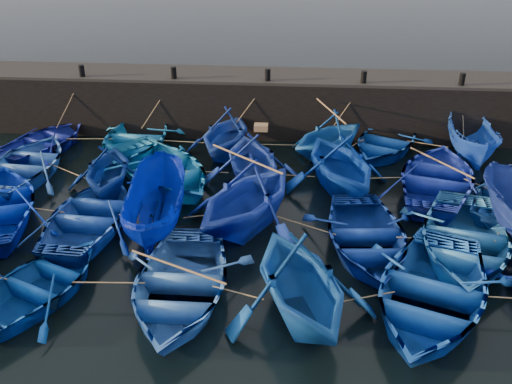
{
  "coord_description": "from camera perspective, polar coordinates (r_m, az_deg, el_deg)",
  "views": [
    {
      "loc": [
        1.3,
        -13.77,
        9.81
      ],
      "look_at": [
        0.0,
        3.2,
        0.7
      ],
      "focal_mm": 40.0,
      "sensor_mm": 36.0,
      "label": 1
    }
  ],
  "objects": [
    {
      "name": "boat_11",
      "position": [
        21.59,
        17.79,
        1.39
      ],
      "size": [
        5.29,
        6.37,
        1.14
      ],
      "primitive_type": "imported",
      "rotation": [
        0.0,
        0.0,
        2.86
      ],
      "color": "#162997",
      "rests_on": "ground"
    },
    {
      "name": "wooden_crate",
      "position": [
        20.14,
        0.51,
        6.49
      ],
      "size": [
        0.48,
        0.36,
        0.22
      ],
      "primitive_type": "cube",
      "color": "brown",
      "rests_on": "boat_9"
    },
    {
      "name": "bollard_1",
      "position": [
        24.95,
        -8.24,
        11.73
      ],
      "size": [
        0.24,
        0.24,
        0.5
      ],
      "primitive_type": "cylinder",
      "color": "black",
      "rests_on": "quay_top"
    },
    {
      "name": "boat_18",
      "position": [
        18.08,
        20.11,
        -4.48
      ],
      "size": [
        5.1,
        6.3,
        1.15
      ],
      "primitive_type": "imported",
      "rotation": [
        0.0,
        0.0,
        -0.22
      ],
      "color": "#2266B5",
      "rests_on": "ground"
    },
    {
      "name": "boat_2",
      "position": [
        23.27,
        -3.07,
        5.95
      ],
      "size": [
        4.09,
        4.5,
        2.05
      ],
      "primitive_type": "imported",
      "rotation": [
        0.0,
        0.0,
        -0.21
      ],
      "color": "navy",
      "rests_on": "ground"
    },
    {
      "name": "boat_10",
      "position": [
        20.55,
        8.48,
        3.04
      ],
      "size": [
        5.27,
        5.63,
        2.38
      ],
      "primitive_type": "imported",
      "rotation": [
        0.0,
        0.0,
        3.51
      ],
      "color": "#073393",
      "rests_on": "ground"
    },
    {
      "name": "boat_7",
      "position": [
        20.98,
        -14.57,
        2.29
      ],
      "size": [
        3.7,
        4.12,
        1.94
      ],
      "primitive_type": "imported",
      "rotation": [
        0.0,
        0.0,
        3.29
      ],
      "color": "navy",
      "rests_on": "ground"
    },
    {
      "name": "boat_0",
      "position": [
        25.54,
        -20.25,
        4.86
      ],
      "size": [
        4.6,
        5.24,
        0.9
      ],
      "primitive_type": "imported",
      "rotation": [
        0.0,
        0.0,
        2.73
      ],
      "color": "navy",
      "rests_on": "ground"
    },
    {
      "name": "bollard_2",
      "position": [
        24.41,
        1.17,
        11.64
      ],
      "size": [
        0.24,
        0.24,
        0.5
      ],
      "primitive_type": "cylinder",
      "color": "black",
      "rests_on": "quay_top"
    },
    {
      "name": "boat_6",
      "position": [
        23.4,
        -21.93,
        2.65
      ],
      "size": [
        3.97,
        5.32,
        1.06
      ],
      "primitive_type": "imported",
      "rotation": [
        0.0,
        0.0,
        3.08
      ],
      "color": "blue",
      "rests_on": "ground"
    },
    {
      "name": "boat_8",
      "position": [
        21.43,
        -9.43,
        2.3
      ],
      "size": [
        6.87,
        7.05,
        1.19
      ],
      "primitive_type": "imported",
      "rotation": [
        0.0,
        0.0,
        0.71
      ],
      "color": "blue",
      "rests_on": "ground"
    },
    {
      "name": "boat_9",
      "position": [
        20.65,
        -0.34,
        3.31
      ],
      "size": [
        4.59,
        5.04,
        2.26
      ],
      "primitive_type": "imported",
      "rotation": [
        0.0,
        0.0,
        3.37
      ],
      "color": "navy",
      "rests_on": "ground"
    },
    {
      "name": "quay_wall",
      "position": [
        25.77,
        1.26,
        8.75
      ],
      "size": [
        26.0,
        2.5,
        2.5
      ],
      "primitive_type": "cube",
      "color": "black",
      "rests_on": "ground"
    },
    {
      "name": "boat_23",
      "position": [
        14.35,
        4.42,
        -8.81
      ],
      "size": [
        5.28,
        5.64,
        2.4
      ],
      "primitive_type": "imported",
      "rotation": [
        0.0,
        0.0,
        0.36
      ],
      "color": "#114D99",
      "rests_on": "ground"
    },
    {
      "name": "boat_1",
      "position": [
        24.35,
        -12.1,
        5.18
      ],
      "size": [
        3.96,
        5.44,
        1.11
      ],
      "primitive_type": "imported",
      "rotation": [
        0.0,
        0.0,
        -0.03
      ],
      "color": "#196EB8",
      "rests_on": "ground"
    },
    {
      "name": "bollard_4",
      "position": [
        25.28,
        19.92,
        10.57
      ],
      "size": [
        0.24,
        0.24,
        0.5
      ],
      "primitive_type": "cylinder",
      "color": "black",
      "rests_on": "quay_top"
    },
    {
      "name": "bollard_3",
      "position": [
        24.52,
        10.73,
        11.24
      ],
      "size": [
        0.24,
        0.24,
        0.5
      ],
      "primitive_type": "cylinder",
      "color": "black",
      "rests_on": "quay_top"
    },
    {
      "name": "boat_14",
      "position": [
        19.1,
        -16.09,
        -2.15
      ],
      "size": [
        3.89,
        5.23,
        1.04
      ],
      "primitive_type": "imported",
      "rotation": [
        0.0,
        0.0,
        3.08
      ],
      "color": "#184091",
      "rests_on": "ground"
    },
    {
      "name": "mooring_ropes",
      "position": [
        20.9,
        -0.11,
        2.83
      ],
      "size": [
        17.55,
        11.96,
        2.1
      ],
      "color": "tan",
      "rests_on": "ground"
    },
    {
      "name": "boat_17",
      "position": [
        17.53,
        10.93,
        -4.43
      ],
      "size": [
        4.0,
        5.3,
        1.04
      ],
      "primitive_type": "imported",
      "rotation": [
        0.0,
        0.0,
        0.09
      ],
      "color": "navy",
      "rests_on": "ground"
    },
    {
      "name": "loose_oars",
      "position": [
        18.8,
        5.5,
        2.54
      ],
      "size": [
        10.39,
        11.58,
        1.46
      ],
      "color": "#99724C",
      "rests_on": "ground"
    },
    {
      "name": "boat_4",
      "position": [
        24.36,
        12.76,
        4.93
      ],
      "size": [
        5.05,
        5.67,
        0.97
      ],
      "primitive_type": "imported",
      "rotation": [
        0.0,
        0.0,
        -0.45
      ],
      "color": "navy",
      "rests_on": "ground"
    },
    {
      "name": "boat_5",
      "position": [
        24.46,
        20.82,
        4.81
      ],
      "size": [
        1.88,
        4.55,
        1.73
      ],
      "primitive_type": "imported",
      "rotation": [
        0.0,
        0.0,
        -0.04
      ],
      "color": "blue",
      "rests_on": "ground"
    },
    {
      "name": "ground",
      "position": [
        16.95,
        -0.83,
        -7.19
      ],
      "size": [
        120.0,
        120.0,
        0.0
      ],
      "primitive_type": "plane",
      "color": "black",
      "rests_on": "ground"
    },
    {
      "name": "quay_top",
      "position": [
        25.36,
        1.29,
        11.54
      ],
      "size": [
        26.0,
        2.5,
        0.12
      ],
      "primitive_type": "cube",
      "color": "black",
      "rests_on": "quay_wall"
    },
    {
      "name": "boat_24",
      "position": [
        15.58,
        17.03,
        -9.55
      ],
      "size": [
        5.9,
        6.86,
        1.2
      ],
      "primitive_type": "imported",
      "rotation": [
        0.0,
        0.0,
        -0.36
      ],
      "color": "blue",
      "rests_on": "ground"
    },
    {
      "name": "boat_22",
      "position": [
        15.38,
        -7.73,
        -9.16
      ],
      "size": [
        3.79,
        5.29,
        1.09
      ],
      "primitive_type": "imported",
      "rotation": [
        0.0,
        0.0,
        0.0
      ],
      "color": "blue",
      "rests_on": "ground"
    },
    {
      "name": "boat_21",
      "position": [
        16.49,
        -20.76,
        -8.57
      ],
      "size": [
        4.56,
        5.2,
        0.9
      ],
      "primitive_type": "imported",
      "rotation": [
        0.0,
        0.0,
        2.74
      ],
      "color": "navy",
      "rests_on": "ground"
    },
    {
      "name": "boat_16",
      "position": [
        17.93,
        -0.92,
        -0.36
      ],
      "size": [
        5.89,
        6.14,
        2.5
      ],
      "primitive_type": "imported",
      "rotation": [
        0.0,
        0.0,
        -0.51
      ],
      "color": "#1A37B7",
      "rests_on": "ground"
    },
    {
      "name": "boat_15",
      "position": [
        18.26,
        -10.12,
        -1.44
      ],
      "size": [
        2.18,
        4.9,
        1.85
      ],
      "primitive_type": "imported",
      "rotation": [
        0.0,
        0.0,
        3.22
      ],
      "color": "#001590",
      "rests_on": "ground"
    },
    {
      "name": "boat_3",
      "position": [
        23.19,
        7.32,
        5.64
      ],
      "size": [
        5.07,
        5.08,
        2.03
      ],
      "primitive_type": "imported",
      "rotation": [
        0.0,
        0.0,
        -0.77
      ],
      "color": "#1353AB",
      "rests_on": "ground"
    },
    {
      "name": "bollard_0",
      "position": [
        26.09,
        -17.03,
        11.53
      ],
      "size": [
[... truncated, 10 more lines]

